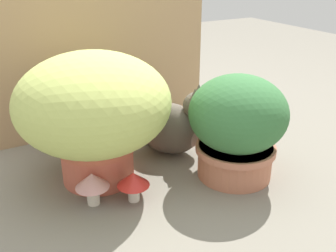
{
  "coord_description": "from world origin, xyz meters",
  "views": [
    {
      "loc": [
        -0.6,
        -1.19,
        0.78
      ],
      "look_at": [
        0.06,
        0.0,
        0.18
      ],
      "focal_mm": 42.22,
      "sensor_mm": 36.0,
      "label": 1
    }
  ],
  "objects_px": {
    "leafy_planter": "(237,125)",
    "mushroom_ornament_red": "(133,181)",
    "cat": "(174,126)",
    "mushroom_ornament_pink": "(92,183)",
    "grass_planter": "(94,109)"
  },
  "relations": [
    {
      "from": "cat",
      "to": "mushroom_ornament_pink",
      "type": "bearing_deg",
      "value": -155.6
    },
    {
      "from": "mushroom_ornament_red",
      "to": "mushroom_ornament_pink",
      "type": "distance_m",
      "value": 0.14
    },
    {
      "from": "leafy_planter",
      "to": "mushroom_ornament_red",
      "type": "height_order",
      "value": "leafy_planter"
    },
    {
      "from": "leafy_planter",
      "to": "mushroom_ornament_red",
      "type": "relative_size",
      "value": 3.52
    },
    {
      "from": "cat",
      "to": "mushroom_ornament_red",
      "type": "height_order",
      "value": "cat"
    },
    {
      "from": "grass_planter",
      "to": "cat",
      "type": "bearing_deg",
      "value": 6.84
    },
    {
      "from": "leafy_planter",
      "to": "mushroom_ornament_red",
      "type": "distance_m",
      "value": 0.43
    },
    {
      "from": "grass_planter",
      "to": "mushroom_ornament_pink",
      "type": "height_order",
      "value": "grass_planter"
    },
    {
      "from": "grass_planter",
      "to": "leafy_planter",
      "type": "xyz_separation_m",
      "value": [
        0.46,
        -0.23,
        -0.07
      ]
    },
    {
      "from": "cat",
      "to": "leafy_planter",
      "type": "bearing_deg",
      "value": -68.05
    },
    {
      "from": "cat",
      "to": "mushroom_ornament_pink",
      "type": "height_order",
      "value": "cat"
    },
    {
      "from": "grass_planter",
      "to": "mushroom_ornament_pink",
      "type": "relative_size",
      "value": 4.72
    },
    {
      "from": "mushroom_ornament_pink",
      "to": "cat",
      "type": "bearing_deg",
      "value": 24.4
    },
    {
      "from": "cat",
      "to": "mushroom_ornament_red",
      "type": "relative_size",
      "value": 3.17
    },
    {
      "from": "leafy_planter",
      "to": "mushroom_ornament_red",
      "type": "bearing_deg",
      "value": 175.88
    }
  ]
}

